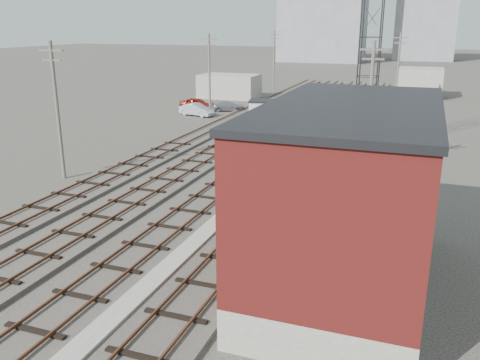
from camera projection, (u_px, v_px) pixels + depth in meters
The scene contains 23 objects.
ground at pixel (344, 104), 66.20m from camera, with size 320.00×320.00×0.00m, color #282621.
track_right at pixel (335, 136), 46.50m from camera, with size 3.20×90.00×0.39m.
track_mid_right at pixel (292, 133), 47.81m from camera, with size 3.20×90.00×0.39m.
track_mid_left at pixel (252, 130), 49.12m from camera, with size 3.20×90.00×0.39m.
track_left at pixel (214, 128), 50.43m from camera, with size 3.20×90.00×0.39m.
platform_curb at pixel (204, 236), 24.71m from camera, with size 0.90×28.00×0.26m, color gray.
brick_building at pixel (347, 197), 19.59m from camera, with size 6.54×12.20×7.22m.
lattice_tower at pixel (369, 57), 39.74m from camera, with size 1.60×1.60×15.00m.
utility_pole_left_a at pixel (57, 107), 32.97m from camera, with size 1.80×0.24×9.00m.
utility_pole_left_b at pixel (209, 73), 55.40m from camera, with size 1.80×0.24×9.00m.
utility_pole_left_c at pixel (274, 59), 77.84m from camera, with size 1.80×0.24×9.00m.
utility_pole_right_a at pixel (370, 105), 33.93m from camera, with size 1.80×0.24×9.00m.
utility_pole_right_b at pixel (398, 69), 60.86m from camera, with size 1.80×0.24×9.00m.
apartment_left at pixel (324, 4), 134.96m from camera, with size 22.00×14.00×30.00m, color gray.
apartment_right at pixel (427, 12), 140.51m from camera, with size 16.00×12.00×26.00m, color gray.
shed_left at pixel (229, 86), 70.96m from camera, with size 8.00×5.00×3.20m, color gray.
shed_right at pixel (420, 83), 71.64m from camera, with size 6.00×6.00×4.00m, color gray.
signal_mast at pixel (224, 252), 18.21m from camera, with size 0.40×0.40×3.80m.
switch_stand at pixel (219, 146), 40.95m from camera, with size 0.36×0.36×1.21m.
site_trailer at pixel (279, 113), 51.81m from camera, with size 6.44×3.76×2.54m.
car_red at pixel (197, 104), 61.04m from camera, with size 1.73×4.30×1.47m, color maroon.
car_silver at pixel (197, 110), 57.28m from camera, with size 1.46×4.18×1.38m, color #B3B5BC.
car_grey at pixel (227, 106), 60.48m from camera, with size 1.66×4.08×1.19m, color gray.
Camera 1 is at (9.94, -6.82, 10.04)m, focal length 38.00 mm.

